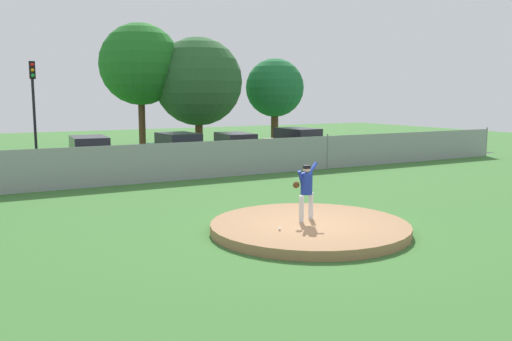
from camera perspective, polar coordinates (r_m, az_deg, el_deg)
The scene contains 14 objects.
ground_plane at distance 19.70m, azimuth -4.23°, elevation -2.69°, with size 80.00×80.00×0.00m, color #386B2D.
asphalt_strip at distance 27.56m, azimuth -11.61°, elevation 0.23°, with size 44.00×7.00×0.01m, color #2B2B2D.
pitchers_mound at distance 14.55m, azimuth 5.71°, elevation -6.02°, with size 5.34×5.34×0.25m, color #99704C.
pitcher_youth at distance 14.60m, azimuth 5.35°, elevation -1.73°, with size 0.82×0.37×1.58m.
baseball at distance 13.63m, azimuth 2.52°, elevation -6.24°, with size 0.07×0.07×0.07m, color white.
chainlink_fence at distance 23.23m, azimuth -8.36°, elevation 0.93°, with size 39.65×0.07×1.75m.
parked_car_teal at distance 28.25m, azimuth -8.24°, elevation 2.16°, with size 2.07×4.48×1.72m.
parked_car_slate at distance 27.15m, azimuth -17.28°, elevation 1.62°, with size 2.06×4.89×1.69m.
parked_car_champagne at distance 30.76m, azimuth 4.43°, elevation 2.75°, with size 2.09×4.80×1.80m.
parked_car_burgundy at distance 29.48m, azimuth -2.22°, elevation 2.39°, with size 2.08×4.71×1.61m.
traffic_light_near at distance 30.11m, azimuth -22.59°, elevation 7.37°, with size 0.28×0.46×5.38m.
tree_slender_far at distance 36.82m, azimuth -12.20°, elevation 10.96°, with size 5.38×5.38×8.39m.
tree_tall_centre at distance 36.94m, azimuth -6.16°, elevation 9.37°, with size 5.95×5.95×7.56m.
tree_bushy_near at distance 40.12m, azimuth 2.01°, elevation 8.76°, with size 4.30×4.30×6.38m.
Camera 1 is at (-8.03, -11.62, 3.63)m, focal length 37.61 mm.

